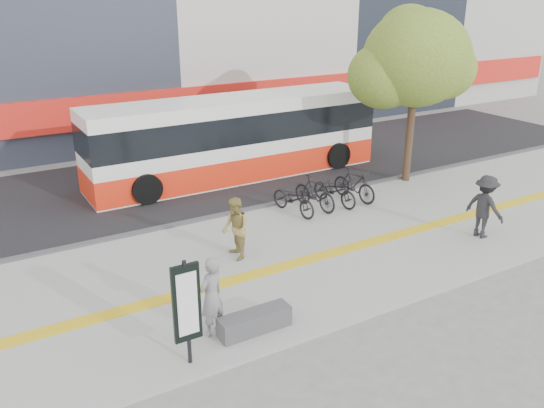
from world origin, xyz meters
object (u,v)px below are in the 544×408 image
pedestrian_tan (235,229)px  bench (255,322)px  signboard (187,305)px  street_tree (413,60)px  bus (236,140)px  seated_woman (211,296)px  pedestrian_dark (485,206)px

pedestrian_tan → bench: bearing=-13.9°
signboard → pedestrian_tan: bearing=51.7°
street_tree → bus: size_ratio=0.55×
seated_woman → bench: bearing=131.8°
seated_woman → pedestrian_tan: seated_woman is taller
bench → bus: (4.53, 9.70, 1.19)m
seated_woman → pedestrian_dark: (8.88, 0.53, 0.05)m
seated_woman → pedestrian_tan: (2.03, 2.91, -0.03)m
signboard → pedestrian_dark: size_ratio=1.18×
pedestrian_tan → pedestrian_dark: (6.85, -2.38, 0.08)m
bench → seated_woman: size_ratio=0.91×
bus → pedestrian_dark: size_ratio=6.13×
street_tree → bus: 7.09m
street_tree → signboard: bearing=-150.9°
bench → pedestrian_tan: (1.23, 3.28, 0.63)m
signboard → bus: size_ratio=0.19×
pedestrian_dark → seated_woman: bearing=87.9°
seated_woman → pedestrian_dark: 8.90m
bus → pedestrian_tan: size_ratio=6.69×
street_tree → pedestrian_dark: size_ratio=3.39×
street_tree → seated_woman: (-10.58, -5.65, -3.55)m
signboard → street_tree: street_tree is taller
signboard → pedestrian_dark: signboard is taller
signboard → bus: (6.13, 10.01, 0.12)m
bench → pedestrian_tan: 3.56m
bench → pedestrian_tan: bearing=69.4°
street_tree → seated_woman: size_ratio=3.58×
bench → street_tree: (9.78, 6.02, 4.21)m
bus → street_tree: bearing=-35.0°
pedestrian_tan → pedestrian_dark: pedestrian_dark is taller
signboard → pedestrian_dark: (9.68, 1.21, -0.36)m
bench → bus: size_ratio=0.14×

